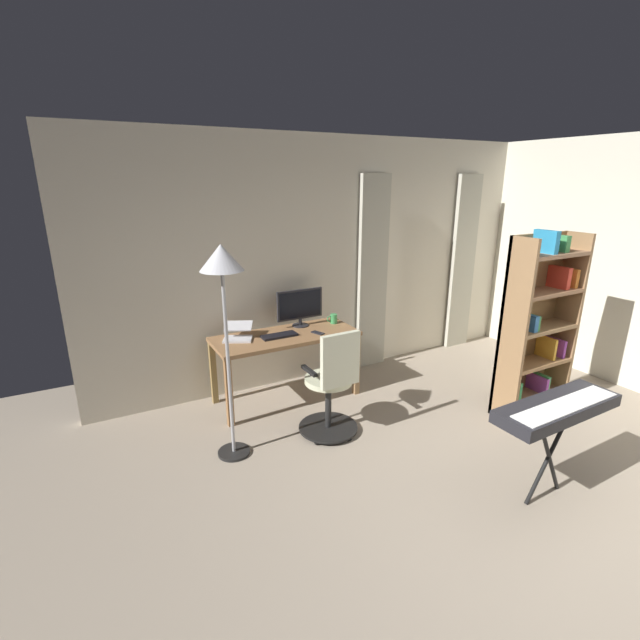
{
  "coord_description": "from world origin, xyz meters",
  "views": [
    {
      "loc": [
        2.59,
        1.16,
        2.3
      ],
      "look_at": [
        0.7,
        -2.33,
        1.05
      ],
      "focal_mm": 25.26,
      "sensor_mm": 36.0,
      "label": 1
    }
  ],
  "objects_px": {
    "desk": "(286,343)",
    "piano_keyboard": "(557,410)",
    "computer_keyboard": "(279,336)",
    "laptop": "(238,334)",
    "cell_phone_face_up": "(318,333)",
    "bookshelf": "(536,324)",
    "floor_lamp": "(223,279)",
    "office_chair": "(332,387)",
    "mug_tea": "(333,319)",
    "computer_monitor": "(300,306)"
  },
  "relations": [
    {
      "from": "office_chair",
      "to": "bookshelf",
      "type": "bearing_deg",
      "value": -15.42
    },
    {
      "from": "desk",
      "to": "office_chair",
      "type": "height_order",
      "value": "office_chair"
    },
    {
      "from": "bookshelf",
      "to": "office_chair",
      "type": "bearing_deg",
      "value": -14.38
    },
    {
      "from": "office_chair",
      "to": "piano_keyboard",
      "type": "xyz_separation_m",
      "value": [
        -0.97,
        1.51,
        0.25
      ]
    },
    {
      "from": "computer_keyboard",
      "to": "laptop",
      "type": "relative_size",
      "value": 0.95
    },
    {
      "from": "computer_keyboard",
      "to": "bookshelf",
      "type": "distance_m",
      "value": 2.57
    },
    {
      "from": "desk",
      "to": "cell_phone_face_up",
      "type": "xyz_separation_m",
      "value": [
        -0.32,
        0.13,
        0.1
      ]
    },
    {
      "from": "laptop",
      "to": "mug_tea",
      "type": "distance_m",
      "value": 1.11
    },
    {
      "from": "computer_keyboard",
      "to": "piano_keyboard",
      "type": "height_order",
      "value": "piano_keyboard"
    },
    {
      "from": "office_chair",
      "to": "cell_phone_face_up",
      "type": "xyz_separation_m",
      "value": [
        -0.25,
        -0.75,
        0.25
      ]
    },
    {
      "from": "bookshelf",
      "to": "desk",
      "type": "bearing_deg",
      "value": -33.74
    },
    {
      "from": "laptop",
      "to": "floor_lamp",
      "type": "relative_size",
      "value": 0.22
    },
    {
      "from": "bookshelf",
      "to": "floor_lamp",
      "type": "distance_m",
      "value": 3.07
    },
    {
      "from": "computer_monitor",
      "to": "bookshelf",
      "type": "xyz_separation_m",
      "value": [
        -1.82,
        1.59,
        -0.04
      ]
    },
    {
      "from": "cell_phone_face_up",
      "to": "mug_tea",
      "type": "bearing_deg",
      "value": -166.07
    },
    {
      "from": "office_chair",
      "to": "piano_keyboard",
      "type": "height_order",
      "value": "office_chair"
    },
    {
      "from": "desk",
      "to": "piano_keyboard",
      "type": "bearing_deg",
      "value": 113.34
    },
    {
      "from": "laptop",
      "to": "computer_keyboard",
      "type": "bearing_deg",
      "value": -174.08
    },
    {
      "from": "laptop",
      "to": "office_chair",
      "type": "bearing_deg",
      "value": 144.67
    },
    {
      "from": "piano_keyboard",
      "to": "mug_tea",
      "type": "bearing_deg",
      "value": -81.91
    },
    {
      "from": "mug_tea",
      "to": "floor_lamp",
      "type": "xyz_separation_m",
      "value": [
        1.48,
        0.83,
        0.77
      ]
    },
    {
      "from": "computer_keyboard",
      "to": "mug_tea",
      "type": "distance_m",
      "value": 0.73
    },
    {
      "from": "laptop",
      "to": "desk",
      "type": "bearing_deg",
      "value": -167.12
    },
    {
      "from": "bookshelf",
      "to": "laptop",
      "type": "bearing_deg",
      "value": -30.39
    },
    {
      "from": "piano_keyboard",
      "to": "floor_lamp",
      "type": "bearing_deg",
      "value": -42.42
    },
    {
      "from": "piano_keyboard",
      "to": "floor_lamp",
      "type": "height_order",
      "value": "floor_lamp"
    },
    {
      "from": "office_chair",
      "to": "piano_keyboard",
      "type": "distance_m",
      "value": 1.82
    },
    {
      "from": "computer_keyboard",
      "to": "bookshelf",
      "type": "relative_size",
      "value": 0.2
    },
    {
      "from": "bookshelf",
      "to": "floor_lamp",
      "type": "xyz_separation_m",
      "value": [
        2.93,
        -0.66,
        0.64
      ]
    },
    {
      "from": "bookshelf",
      "to": "computer_monitor",
      "type": "bearing_deg",
      "value": -41.06
    },
    {
      "from": "computer_keyboard",
      "to": "floor_lamp",
      "type": "xyz_separation_m",
      "value": [
        0.76,
        0.7,
        0.81
      ]
    },
    {
      "from": "office_chair",
      "to": "laptop",
      "type": "xyz_separation_m",
      "value": [
        0.54,
        -0.99,
        0.3
      ]
    },
    {
      "from": "floor_lamp",
      "to": "computer_keyboard",
      "type": "bearing_deg",
      "value": -137.09
    },
    {
      "from": "piano_keyboard",
      "to": "desk",
      "type": "bearing_deg",
      "value": -67.68
    },
    {
      "from": "desk",
      "to": "floor_lamp",
      "type": "height_order",
      "value": "floor_lamp"
    },
    {
      "from": "cell_phone_face_up",
      "to": "laptop",
      "type": "bearing_deg",
      "value": -37.36
    },
    {
      "from": "cell_phone_face_up",
      "to": "floor_lamp",
      "type": "bearing_deg",
      "value": 7.04
    },
    {
      "from": "bookshelf",
      "to": "floor_lamp",
      "type": "relative_size",
      "value": 1.01
    },
    {
      "from": "office_chair",
      "to": "computer_keyboard",
      "type": "xyz_separation_m",
      "value": [
        0.15,
        -0.84,
        0.26
      ]
    },
    {
      "from": "laptop",
      "to": "piano_keyboard",
      "type": "xyz_separation_m",
      "value": [
        -1.51,
        2.5,
        -0.05
      ]
    },
    {
      "from": "floor_lamp",
      "to": "piano_keyboard",
      "type": "bearing_deg",
      "value": 138.61
    },
    {
      "from": "laptop",
      "to": "floor_lamp",
      "type": "distance_m",
      "value": 1.2
    },
    {
      "from": "piano_keyboard",
      "to": "cell_phone_face_up",
      "type": "bearing_deg",
      "value": -73.48
    },
    {
      "from": "floor_lamp",
      "to": "office_chair",
      "type": "bearing_deg",
      "value": 171.32
    },
    {
      "from": "computer_keyboard",
      "to": "cell_phone_face_up",
      "type": "relative_size",
      "value": 2.59
    },
    {
      "from": "cell_phone_face_up",
      "to": "piano_keyboard",
      "type": "bearing_deg",
      "value": 86.83
    },
    {
      "from": "office_chair",
      "to": "bookshelf",
      "type": "relative_size",
      "value": 0.56
    },
    {
      "from": "office_chair",
      "to": "computer_monitor",
      "type": "height_order",
      "value": "computer_monitor"
    },
    {
      "from": "desk",
      "to": "computer_monitor",
      "type": "xyz_separation_m",
      "value": [
        -0.26,
        -0.19,
        0.33
      ]
    },
    {
      "from": "computer_monitor",
      "to": "laptop",
      "type": "relative_size",
      "value": 1.36
    }
  ]
}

